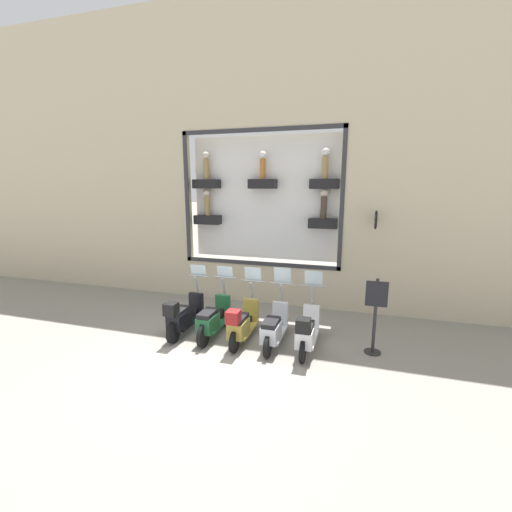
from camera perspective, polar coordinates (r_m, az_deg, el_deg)
name	(u,v)px	position (r m, az deg, el deg)	size (l,w,h in m)	color
ground_plane	(216,352)	(7.83, -6.69, -15.64)	(120.00, 120.00, 0.00)	gray
building_facade	(262,155)	(10.38, 0.94, 16.51)	(1.17, 36.00, 8.78)	beige
scooter_white_0	(307,331)	(7.71, 8.46, -12.30)	(1.80, 0.60, 1.62)	black
scooter_silver_1	(274,328)	(7.91, 3.02, -11.85)	(1.80, 0.60, 1.64)	black
scooter_olive_2	(242,323)	(8.03, -2.40, -11.14)	(1.80, 0.60, 1.59)	black
scooter_green_3	(213,319)	(8.36, -7.20, -10.44)	(1.81, 0.60, 1.57)	black
scooter_black_4	(183,316)	(8.61, -12.02, -9.73)	(1.80, 0.60, 1.56)	black
shop_sign_post	(375,314)	(7.81, 19.25, -9.07)	(0.36, 0.45, 1.67)	#232326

